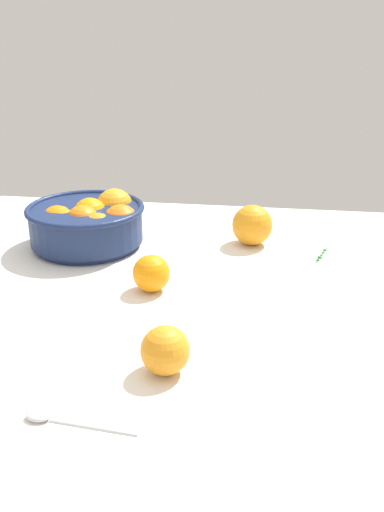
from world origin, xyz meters
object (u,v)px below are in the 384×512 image
loose_orange_3 (151,273)px  spoon (62,420)px  loose_orange_4 (168,351)px  fruit_bowl (88,222)px  loose_orange_2 (252,225)px

loose_orange_3 → spoon: 37.39cm
spoon → loose_orange_4: bearing=49.1°
loose_orange_4 → spoon: (-10.74, -12.42, -3.00)cm
fruit_bowl → loose_orange_3: size_ratio=3.71×
fruit_bowl → loose_orange_4: bearing=-60.1°
loose_orange_2 → loose_orange_3: size_ratio=1.29×
loose_orange_2 → spoon: loose_orange_2 is taller
spoon → loose_orange_2: bearing=72.5°
fruit_bowl → loose_orange_3: 26.35cm
fruit_bowl → loose_orange_2: 34.84cm
loose_orange_4 → loose_orange_3: bearing=107.0°
loose_orange_3 → spoon: loose_orange_3 is taller
fruit_bowl → spoon: bearing=-75.5°
fruit_bowl → loose_orange_2: size_ratio=2.87×
fruit_bowl → loose_orange_4: (25.32, -44.11, -1.79)cm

